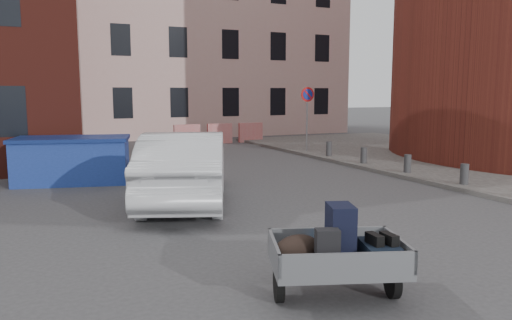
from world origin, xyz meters
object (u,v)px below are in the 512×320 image
silver_car (185,168)px  bicycle (440,147)px  dumpster (72,160)px  trailer (336,253)px

silver_car → bicycle: 10.57m
dumpster → silver_car: 4.43m
dumpster → bicycle: bearing=7.7°
trailer → dumpster: size_ratio=0.58×
trailer → dumpster: bearing=122.9°
dumpster → silver_car: silver_car is taller
trailer → dumpster: (-2.27, 9.94, 0.05)m
trailer → bicycle: size_ratio=1.06×
trailer → silver_car: silver_car is taller
silver_car → bicycle: size_ratio=2.73×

